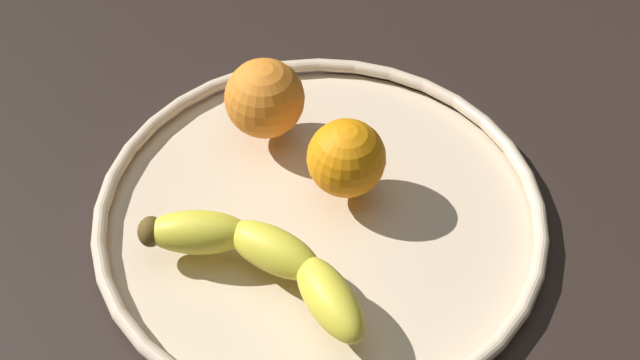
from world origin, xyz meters
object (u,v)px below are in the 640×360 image
(orange_back_right, at_px, (346,158))
(banana, at_px, (261,258))
(orange_center, at_px, (265,98))
(fruit_bowl, at_px, (320,211))

(orange_back_right, bearing_deg, banana, 64.21)
(orange_center, bearing_deg, fruit_bowl, 128.83)
(fruit_bowl, bearing_deg, orange_back_right, -123.64)
(banana, distance_m, orange_center, 0.15)
(fruit_bowl, relative_size, orange_center, 5.36)
(orange_back_right, distance_m, orange_center, 0.10)
(fruit_bowl, bearing_deg, banana, 67.18)
(fruit_bowl, height_order, banana, banana)
(fruit_bowl, distance_m, orange_back_right, 0.05)
(banana, relative_size, orange_center, 2.85)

